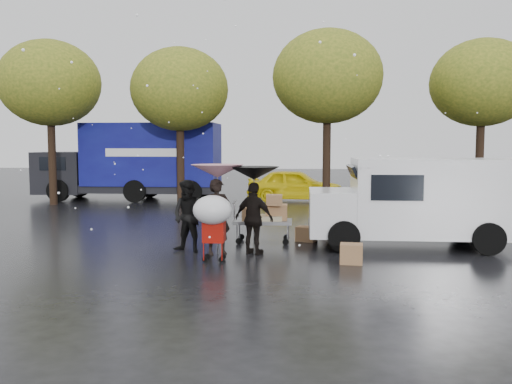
# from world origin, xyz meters

# --- Properties ---
(ground) EXTENTS (90.00, 90.00, 0.00)m
(ground) POSITION_xyz_m (0.00, 0.00, 0.00)
(ground) COLOR black
(ground) RESTS_ON ground
(person_pink) EXTENTS (0.76, 0.68, 1.75)m
(person_pink) POSITION_xyz_m (-0.44, 0.27, 0.88)
(person_pink) COLOR black
(person_pink) RESTS_ON ground
(person_middle) EXTENTS (1.01, 0.90, 1.72)m
(person_middle) POSITION_xyz_m (-1.17, 0.47, 0.86)
(person_middle) COLOR black
(person_middle) RESTS_ON ground
(person_black) EXTENTS (1.07, 0.80, 1.68)m
(person_black) POSITION_xyz_m (0.40, 0.30, 0.84)
(person_black) COLOR black
(person_black) RESTS_ON ground
(umbrella_pink) EXTENTS (1.22, 1.22, 2.09)m
(umbrella_pink) POSITION_xyz_m (-0.44, 0.27, 1.94)
(umbrella_pink) COLOR #4C4C4C
(umbrella_pink) RESTS_ON ground
(umbrella_black) EXTENTS (1.18, 1.18, 2.04)m
(umbrella_black) POSITION_xyz_m (0.40, 0.30, 1.89)
(umbrella_black) COLOR #4C4C4C
(umbrella_black) RESTS_ON ground
(vendor_cart) EXTENTS (1.52, 0.80, 1.27)m
(vendor_cart) POSITION_xyz_m (0.58, 1.85, 0.73)
(vendor_cart) COLOR slate
(vendor_cart) RESTS_ON ground
(shopping_cart) EXTENTS (0.84, 0.84, 1.46)m
(shopping_cart) POSITION_xyz_m (-0.41, -0.64, 1.06)
(shopping_cart) COLOR #A61109
(shopping_cart) RESTS_ON ground
(white_van) EXTENTS (4.91, 2.18, 2.20)m
(white_van) POSITION_xyz_m (4.31, 1.65, 1.16)
(white_van) COLOR white
(white_van) RESTS_ON ground
(blue_truck) EXTENTS (8.30, 2.60, 3.50)m
(blue_truck) POSITION_xyz_m (-6.14, 12.29, 1.76)
(blue_truck) COLOR #0D0C64
(blue_truck) RESTS_ON ground
(box_ground_near) EXTENTS (0.51, 0.43, 0.43)m
(box_ground_near) POSITION_xyz_m (2.57, -0.50, 0.21)
(box_ground_near) COLOR #91623F
(box_ground_near) RESTS_ON ground
(box_ground_far) EXTENTS (0.60, 0.54, 0.39)m
(box_ground_far) POSITION_xyz_m (1.63, 2.12, 0.19)
(box_ground_far) COLOR #91623F
(box_ground_far) RESTS_ON ground
(yellow_taxi) EXTENTS (4.39, 2.10, 1.45)m
(yellow_taxi) POSITION_xyz_m (1.21, 12.33, 0.72)
(yellow_taxi) COLOR yellow
(yellow_taxi) RESTS_ON ground
(tree_row) EXTENTS (21.60, 4.40, 7.12)m
(tree_row) POSITION_xyz_m (-0.47, 10.00, 5.02)
(tree_row) COLOR black
(tree_row) RESTS_ON ground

